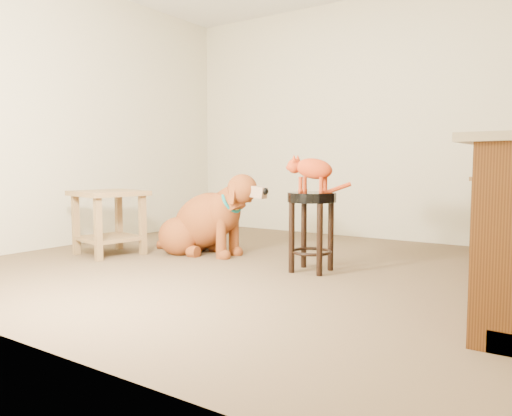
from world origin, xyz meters
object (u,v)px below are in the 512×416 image
Objects in this scene: golden_retriever at (206,222)px; side_table at (109,213)px; padded_stool at (312,216)px; tabby_kitten at (311,170)px; wood_stool at (498,214)px.

side_table is at bearing -147.94° from golden_retriever.
padded_stool reaches higher than side_table.
padded_stool is 0.49× the size of golden_retriever.
side_table is at bearing -173.15° from tabby_kitten.
golden_retriever is (-1.13, 0.12, -0.13)m from padded_stool.
wood_stool reaches higher than padded_stool.
wood_stool is at bearing 34.79° from side_table.
golden_retriever is at bearing 35.06° from side_table.
padded_stool is 1.22× the size of tabby_kitten.
padded_stool is 1.92m from wood_stool.
padded_stool is 1.87m from side_table.
padded_stool is at bearing 11.64° from side_table.
padded_stool is at bearing -122.69° from wood_stool.
wood_stool is (1.04, 1.62, -0.06)m from padded_stool.
padded_stool is 1.14m from golden_retriever.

